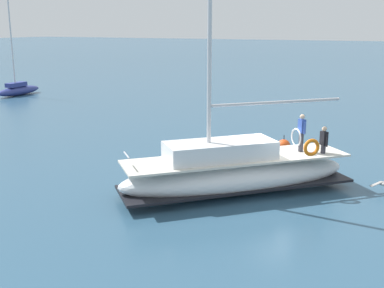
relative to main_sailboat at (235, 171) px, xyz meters
The scene contains 5 objects.
ground_plane 1.70m from the main_sailboat, 38.38° to the right, with size 400.00×400.00×0.00m, color #2D516B.
main_sailboat is the anchor object (origin of this frame).
moored_cutter_right 33.49m from the main_sailboat, 60.31° to the left, with size 5.30×1.41×8.98m.
seagull 6.01m from the main_sailboat, 61.87° to the right, with size 0.97×0.84×0.17m.
mooring_buoy 7.71m from the main_sailboat, ahead, with size 0.72×0.72×0.96m.
Camera 1 is at (-18.44, -5.98, 6.59)m, focal length 45.40 mm.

